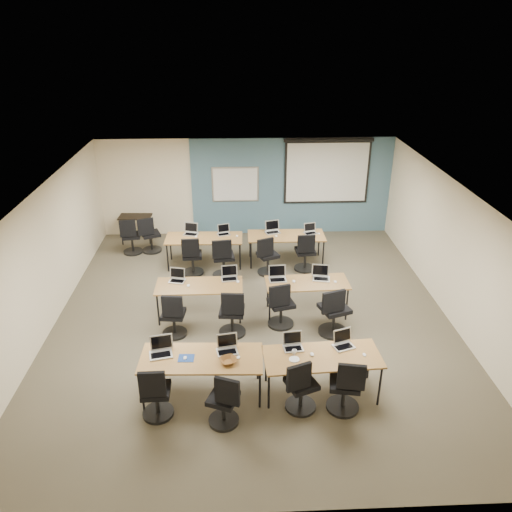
{
  "coord_description": "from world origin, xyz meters",
  "views": [
    {
      "loc": [
        -0.32,
        -8.71,
        5.58
      ],
      "look_at": [
        0.09,
        0.4,
        1.2
      ],
      "focal_mm": 35.0,
      "sensor_mm": 36.0,
      "label": 1
    }
  ],
  "objects_px": {
    "laptop_4": "(177,278)",
    "laptop_9": "(224,232)",
    "laptop_6": "(277,276)",
    "task_chair_6": "(281,308)",
    "task_chair_7": "(334,315)",
    "laptop_11": "(310,231)",
    "task_chair_5": "(232,316)",
    "laptop_10": "(272,229)",
    "laptop_7": "(321,275)",
    "laptop_0": "(161,350)",
    "task_chair_8": "(192,259)",
    "laptop_1": "(227,347)",
    "projector_screen": "(327,168)",
    "training_table_mid_left": "(199,287)",
    "laptop_2": "(293,344)",
    "training_table_back_left": "(204,239)",
    "training_table_front_right": "(322,358)",
    "laptop_3": "(343,342)",
    "training_table_back_right": "(286,237)",
    "task_chair_0": "(156,396)",
    "task_chair_4": "(174,318)",
    "training_table_front_left": "(201,360)",
    "laptop_5": "(229,276)",
    "utility_table": "(135,220)",
    "task_chair_9": "(223,261)",
    "training_table_mid_right": "(307,284)",
    "spare_chair_a": "(150,238)",
    "spare_chair_b": "(131,239)",
    "task_chair_11": "(305,255)",
    "task_chair_2": "(300,389)",
    "task_chair_10": "(267,259)",
    "task_chair_3": "(346,389)",
    "laptop_8": "(191,231)"
  },
  "relations": [
    {
      "from": "task_chair_2",
      "to": "projector_screen",
      "type": "bearing_deg",
      "value": 56.13
    },
    {
      "from": "task_chair_6",
      "to": "spare_chair_a",
      "type": "relative_size",
      "value": 1.01
    },
    {
      "from": "laptop_0",
      "to": "task_chair_8",
      "type": "relative_size",
      "value": 0.36
    },
    {
      "from": "laptop_2",
      "to": "task_chair_6",
      "type": "relative_size",
      "value": 0.31
    },
    {
      "from": "utility_table",
      "to": "laptop_4",
      "type": "bearing_deg",
      "value": -64.82
    },
    {
      "from": "task_chair_7",
      "to": "laptop_11",
      "type": "height_order",
      "value": "task_chair_7"
    },
    {
      "from": "training_table_front_right",
      "to": "laptop_7",
      "type": "xyz_separation_m",
      "value": [
        0.39,
        2.6,
        0.11
      ]
    },
    {
      "from": "projector_screen",
      "to": "laptop_5",
      "type": "relative_size",
      "value": 7.27
    },
    {
      "from": "laptop_0",
      "to": "laptop_7",
      "type": "distance_m",
      "value": 3.81
    },
    {
      "from": "laptop_2",
      "to": "spare_chair_a",
      "type": "xyz_separation_m",
      "value": [
        -3.12,
        5.36,
        -0.38
      ]
    },
    {
      "from": "laptop_0",
      "to": "task_chair_10",
      "type": "bearing_deg",
      "value": 52.0
    },
    {
      "from": "training_table_front_left",
      "to": "task_chair_4",
      "type": "xyz_separation_m",
      "value": [
        -0.63,
        1.68,
        -0.29
      ]
    },
    {
      "from": "laptop_8",
      "to": "task_chair_8",
      "type": "xyz_separation_m",
      "value": [
        0.06,
        -0.77,
        -0.39
      ]
    },
    {
      "from": "laptop_7",
      "to": "spare_chair_b",
      "type": "relative_size",
      "value": 0.35
    },
    {
      "from": "training_table_back_right",
      "to": "laptop_0",
      "type": "distance_m",
      "value": 5.29
    },
    {
      "from": "utility_table",
      "to": "laptop_1",
      "type": "bearing_deg",
      "value": -64.42
    },
    {
      "from": "task_chair_4",
      "to": "task_chair_6",
      "type": "relative_size",
      "value": 0.96
    },
    {
      "from": "laptop_2",
      "to": "task_chair_4",
      "type": "distance_m",
      "value": 2.6
    },
    {
      "from": "training_table_mid_left",
      "to": "laptop_1",
      "type": "bearing_deg",
      "value": -75.1
    },
    {
      "from": "projector_screen",
      "to": "training_table_mid_left",
      "type": "xyz_separation_m",
      "value": [
        -3.27,
        -4.32,
        -1.2
      ]
    },
    {
      "from": "laptop_10",
      "to": "laptop_7",
      "type": "bearing_deg",
      "value": -86.66
    },
    {
      "from": "task_chair_10",
      "to": "spare_chair_b",
      "type": "xyz_separation_m",
      "value": [
        -3.44,
        1.31,
        0.0
      ]
    },
    {
      "from": "laptop_0",
      "to": "laptop_3",
      "type": "xyz_separation_m",
      "value": [
        2.94,
        0.08,
        -0.0
      ]
    },
    {
      "from": "laptop_4",
      "to": "task_chair_5",
      "type": "distance_m",
      "value": 1.49
    },
    {
      "from": "training_table_back_right",
      "to": "task_chair_0",
      "type": "height_order",
      "value": "task_chair_0"
    },
    {
      "from": "laptop_9",
      "to": "laptop_3",
      "type": "bearing_deg",
      "value": -84.15
    },
    {
      "from": "laptop_1",
      "to": "task_chair_8",
      "type": "bearing_deg",
      "value": 91.41
    },
    {
      "from": "task_chair_3",
      "to": "utility_table",
      "type": "distance_m",
      "value": 8.01
    },
    {
      "from": "laptop_1",
      "to": "laptop_6",
      "type": "relative_size",
      "value": 0.94
    },
    {
      "from": "training_table_mid_right",
      "to": "task_chair_7",
      "type": "height_order",
      "value": "task_chair_7"
    },
    {
      "from": "task_chair_3",
      "to": "laptop_0",
      "type": "bearing_deg",
      "value": 178.0
    },
    {
      "from": "spare_chair_a",
      "to": "laptop_8",
      "type": "bearing_deg",
      "value": -47.3
    },
    {
      "from": "task_chair_2",
      "to": "task_chair_7",
      "type": "relative_size",
      "value": 0.93
    },
    {
      "from": "training_table_front_right",
      "to": "laptop_6",
      "type": "relative_size",
      "value": 5.26
    },
    {
      "from": "laptop_9",
      "to": "spare_chair_a",
      "type": "relative_size",
      "value": 0.31
    },
    {
      "from": "laptop_3",
      "to": "task_chair_9",
      "type": "height_order",
      "value": "task_chair_9"
    },
    {
      "from": "laptop_4",
      "to": "laptop_9",
      "type": "distance_m",
      "value": 2.54
    },
    {
      "from": "training_table_front_left",
      "to": "training_table_front_right",
      "type": "bearing_deg",
      "value": 1.03
    },
    {
      "from": "training_table_front_right",
      "to": "laptop_5",
      "type": "height_order",
      "value": "laptop_5"
    },
    {
      "from": "task_chair_4",
      "to": "training_table_front_right",
      "type": "bearing_deg",
      "value": -28.02
    },
    {
      "from": "laptop_3",
      "to": "task_chair_11",
      "type": "bearing_deg",
      "value": 71.05
    },
    {
      "from": "task_chair_4",
      "to": "training_table_mid_right",
      "type": "bearing_deg",
      "value": 21.27
    },
    {
      "from": "training_table_back_left",
      "to": "laptop_1",
      "type": "relative_size",
      "value": 5.59
    },
    {
      "from": "training_table_front_left",
      "to": "laptop_11",
      "type": "xyz_separation_m",
      "value": [
        2.43,
        4.94,
        0.1
      ]
    },
    {
      "from": "training_table_front_right",
      "to": "laptop_3",
      "type": "xyz_separation_m",
      "value": [
        0.38,
        0.27,
        0.11
      ]
    },
    {
      "from": "laptop_6",
      "to": "task_chair_6",
      "type": "xyz_separation_m",
      "value": [
        0.02,
        -0.62,
        -0.38
      ]
    },
    {
      "from": "training_table_front_right",
      "to": "utility_table",
      "type": "xyz_separation_m",
      "value": [
        -4.03,
        6.3,
        -0.04
      ]
    },
    {
      "from": "task_chair_4",
      "to": "task_chair_8",
      "type": "xyz_separation_m",
      "value": [
        0.17,
        2.56,
        0.01
      ]
    },
    {
      "from": "task_chair_5",
      "to": "task_chair_9",
      "type": "distance_m",
      "value": 2.4
    },
    {
      "from": "training_table_mid_right",
      "to": "laptop_4",
      "type": "distance_m",
      "value": 2.65
    }
  ]
}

